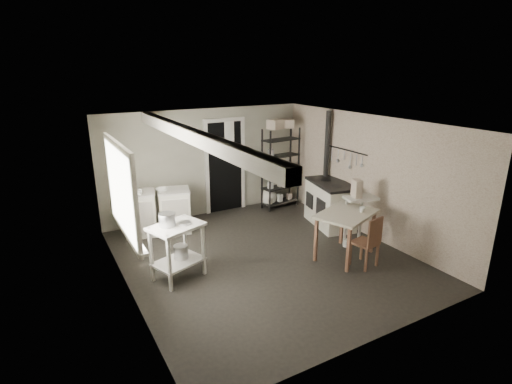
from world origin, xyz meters
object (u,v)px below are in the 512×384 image
prep_table (178,254)px  shelf_rack (280,167)px  stockpot (167,222)px  stove (330,205)px  base_cabinets (158,210)px  work_table (345,236)px  flour_sack (269,197)px  chair (365,238)px

prep_table → shelf_rack: size_ratio=0.48×
prep_table → stockpot: bearing=161.6°
stockpot → shelf_rack: (3.25, 1.94, 0.01)m
shelf_rack → stove: size_ratio=1.58×
prep_table → base_cabinets: size_ratio=0.67×
stockpot → stove: stockpot is taller
shelf_rack → work_table: shelf_rack is taller
stove → base_cabinets: bearing=168.6°
base_cabinets → flour_sack: 2.67m
stockpot → base_cabinets: 1.96m
stockpot → work_table: bearing=-14.8°
prep_table → flour_sack: size_ratio=1.98×
base_cabinets → work_table: size_ratio=1.23×
stove → flour_sack: bearing=120.1°
base_cabinets → chair: size_ratio=1.49×
stockpot → chair: bearing=-21.8°
base_cabinets → work_table: base_cabinets is taller
stove → shelf_rack: bearing=112.9°
stockpot → flour_sack: (3.02, 2.06, -0.70)m
prep_table → chair: size_ratio=1.00×
stockpot → stove: size_ratio=0.23×
prep_table → flour_sack: (2.90, 2.10, -0.16)m
work_table → flour_sack: bearing=86.1°
prep_table → chair: (2.77, -1.11, 0.08)m
base_cabinets → flour_sack: bearing=20.3°
chair → work_table: bearing=87.5°
stockpot → stove: 3.60m
stove → flour_sack: (-0.51, 1.56, -0.20)m
shelf_rack → flour_sack: bearing=147.0°
base_cabinets → work_table: 3.59m
work_table → chair: size_ratio=1.21×
base_cabinets → chair: 3.93m
base_cabinets → work_table: bearing=-30.7°
prep_table → shelf_rack: (3.13, 1.98, 0.55)m
stove → chair: (-0.65, -1.65, 0.04)m
work_table → flour_sack: size_ratio=2.39×
prep_table → base_cabinets: base_cabinets is taller
chair → stockpot: bearing=147.7°
prep_table → flour_sack: prep_table is taller
shelf_rack → chair: size_ratio=2.09×
shelf_rack → chair: shelf_rack is taller
stockpot → flour_sack: size_ratio=0.60×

